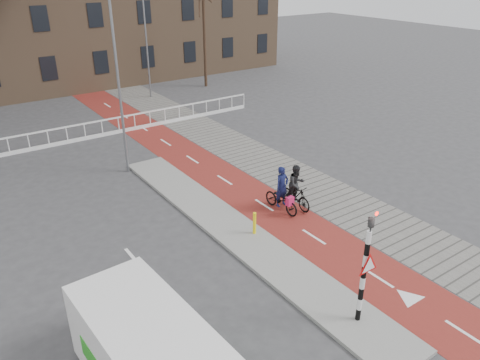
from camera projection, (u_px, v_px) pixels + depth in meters
ground at (322, 279)px, 14.97m from camera, size 120.00×120.00×0.00m
bike_lane at (202, 166)px, 23.15m from camera, size 2.50×60.00×0.01m
sidewalk at (248, 154)px, 24.61m from camera, size 3.00×60.00×0.01m
curb_island at (234, 230)px, 17.55m from camera, size 1.80×16.00×0.12m
traffic_signal at (366, 264)px, 12.31m from camera, size 0.80×0.80×3.68m
bollard at (254, 223)px, 17.07m from camera, size 0.12×0.12×0.86m
cyclist_near at (282, 196)px, 18.78m from camera, size 0.75×1.86×1.91m
cyclist_far at (296, 190)px, 18.98m from camera, size 0.80×1.73×1.86m
railing at (30, 146)px, 24.84m from camera, size 28.00×0.10×0.99m
tree_right at (204, 36)px, 36.08m from camera, size 0.23×0.23×7.81m
streetlight_near at (119, 86)px, 20.80m from camera, size 0.12×0.12×8.30m
streetlight_right at (147, 46)px, 33.23m from camera, size 0.12×0.12×7.44m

